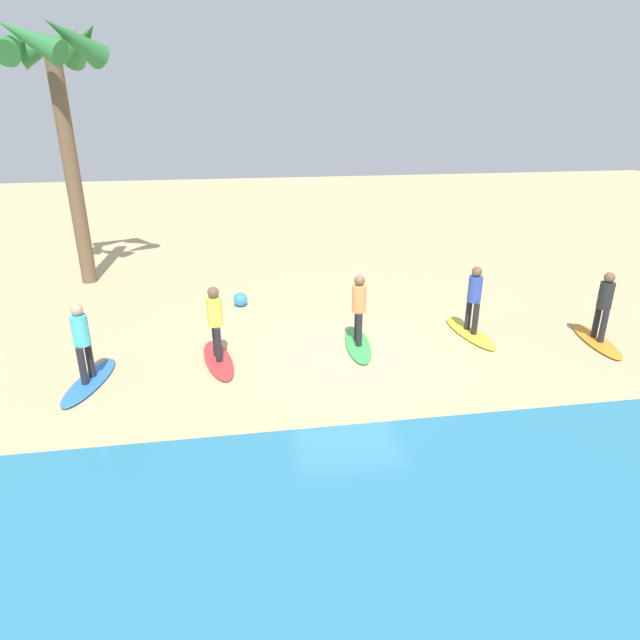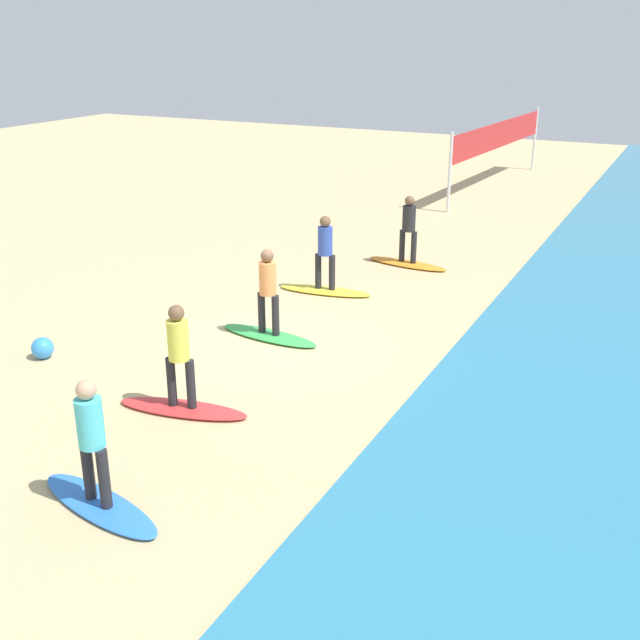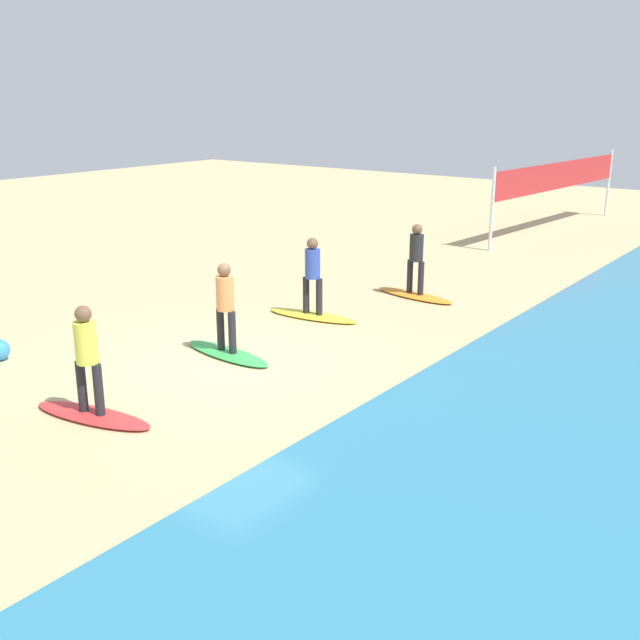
{
  "view_description": "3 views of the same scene",
  "coord_description": "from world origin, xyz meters",
  "px_view_note": "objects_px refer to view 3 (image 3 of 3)",
  "views": [
    {
      "loc": [
        2.4,
        10.98,
        5.36
      ],
      "look_at": [
        0.62,
        -0.21,
        0.75
      ],
      "focal_mm": 30.64,
      "sensor_mm": 36.0,
      "label": 1
    },
    {
      "loc": [
        11.55,
        6.65,
        5.56
      ],
      "look_at": [
        0.11,
        0.97,
        0.71
      ],
      "focal_mm": 43.76,
      "sensor_mm": 36.0,
      "label": 2
    },
    {
      "loc": [
        9.1,
        8.85,
        4.64
      ],
      "look_at": [
        -0.92,
        1.34,
        0.83
      ],
      "focal_mm": 42.33,
      "sensor_mm": 36.0,
      "label": 3
    }
  ],
  "objects_px": {
    "surfboard_yellow": "(313,316)",
    "surfer_green": "(225,301)",
    "surfboard_red": "(93,415)",
    "volleyball_net": "(559,179)",
    "surfboard_orange": "(415,295)",
    "surfboard_green": "(227,353)",
    "surfer_red": "(87,352)",
    "surfer_yellow": "(313,270)",
    "surfer_orange": "(416,254)"
  },
  "relations": [
    {
      "from": "surfer_orange",
      "to": "surfer_red",
      "type": "bearing_deg",
      "value": -2.36
    },
    {
      "from": "surfboard_yellow",
      "to": "surfer_yellow",
      "type": "height_order",
      "value": "surfer_yellow"
    },
    {
      "from": "surfer_red",
      "to": "volleyball_net",
      "type": "relative_size",
      "value": 0.18
    },
    {
      "from": "surfboard_orange",
      "to": "surfboard_yellow",
      "type": "xyz_separation_m",
      "value": [
        2.77,
        -0.9,
        0.0
      ]
    },
    {
      "from": "surfer_yellow",
      "to": "surfer_red",
      "type": "distance_m",
      "value": 6.09
    },
    {
      "from": "surfer_green",
      "to": "volleyball_net",
      "type": "xyz_separation_m",
      "value": [
        -16.21,
        0.14,
        0.75
      ]
    },
    {
      "from": "surfer_red",
      "to": "surfboard_yellow",
      "type": "bearing_deg",
      "value": -174.96
    },
    {
      "from": "surfboard_orange",
      "to": "surfboard_yellow",
      "type": "height_order",
      "value": "same"
    },
    {
      "from": "surfboard_orange",
      "to": "surfboard_yellow",
      "type": "distance_m",
      "value": 2.92
    },
    {
      "from": "surfer_yellow",
      "to": "surfer_green",
      "type": "relative_size",
      "value": 1.0
    },
    {
      "from": "surfboard_yellow",
      "to": "surfboard_green",
      "type": "bearing_deg",
      "value": -93.08
    },
    {
      "from": "surfboard_red",
      "to": "volleyball_net",
      "type": "distance_m",
      "value": 19.49
    },
    {
      "from": "surfer_yellow",
      "to": "surfer_red",
      "type": "xyz_separation_m",
      "value": [
        6.07,
        0.53,
        0.0
      ]
    },
    {
      "from": "surfer_green",
      "to": "volleyball_net",
      "type": "height_order",
      "value": "volleyball_net"
    },
    {
      "from": "surfboard_orange",
      "to": "surfer_green",
      "type": "bearing_deg",
      "value": -89.59
    },
    {
      "from": "surfboard_red",
      "to": "volleyball_net",
      "type": "bearing_deg",
      "value": 80.06
    },
    {
      "from": "surfer_orange",
      "to": "surfer_yellow",
      "type": "distance_m",
      "value": 2.92
    },
    {
      "from": "surfer_green",
      "to": "volleyball_net",
      "type": "distance_m",
      "value": 16.22
    },
    {
      "from": "surfboard_red",
      "to": "volleyball_net",
      "type": "relative_size",
      "value": 0.23
    },
    {
      "from": "surfboard_red",
      "to": "surfboard_orange",
      "type": "bearing_deg",
      "value": 77.16
    },
    {
      "from": "surfboard_orange",
      "to": "surfer_yellow",
      "type": "height_order",
      "value": "surfer_yellow"
    },
    {
      "from": "surfer_orange",
      "to": "volleyball_net",
      "type": "bearing_deg",
      "value": -177.06
    },
    {
      "from": "surfboard_green",
      "to": "surfer_red",
      "type": "height_order",
      "value": "surfer_red"
    },
    {
      "from": "surfer_orange",
      "to": "surfboard_green",
      "type": "height_order",
      "value": "surfer_orange"
    },
    {
      "from": "surfboard_orange",
      "to": "surfboard_red",
      "type": "xyz_separation_m",
      "value": [
        8.84,
        -0.36,
        0.0
      ]
    },
    {
      "from": "surfer_orange",
      "to": "volleyball_net",
      "type": "height_order",
      "value": "volleyball_net"
    },
    {
      "from": "surfer_orange",
      "to": "surfer_green",
      "type": "relative_size",
      "value": 1.0
    },
    {
      "from": "surfer_green",
      "to": "surfboard_red",
      "type": "height_order",
      "value": "surfer_green"
    },
    {
      "from": "surfer_orange",
      "to": "surfboard_red",
      "type": "relative_size",
      "value": 0.78
    },
    {
      "from": "surfboard_yellow",
      "to": "surfboard_green",
      "type": "distance_m",
      "value": 2.87
    },
    {
      "from": "surfboard_orange",
      "to": "surfboard_green",
      "type": "distance_m",
      "value": 5.68
    },
    {
      "from": "surfboard_orange",
      "to": "surfboard_green",
      "type": "height_order",
      "value": "same"
    },
    {
      "from": "surfboard_red",
      "to": "surfer_green",
      "type": "bearing_deg",
      "value": 85.19
    },
    {
      "from": "surfer_green",
      "to": "surfboard_red",
      "type": "distance_m",
      "value": 3.37
    },
    {
      "from": "surfboard_yellow",
      "to": "surfer_yellow",
      "type": "bearing_deg",
      "value": -0.0
    },
    {
      "from": "surfer_yellow",
      "to": "surfer_green",
      "type": "bearing_deg",
      "value": 4.33
    },
    {
      "from": "surfboard_orange",
      "to": "surfer_green",
      "type": "relative_size",
      "value": 1.28
    },
    {
      "from": "surfboard_orange",
      "to": "surfboard_green",
      "type": "bearing_deg",
      "value": -89.59
    },
    {
      "from": "surfboard_red",
      "to": "surfer_red",
      "type": "bearing_deg",
      "value": 93.98
    },
    {
      "from": "surfboard_orange",
      "to": "surfer_yellow",
      "type": "xyz_separation_m",
      "value": [
        2.77,
        -0.9,
        0.99
      ]
    },
    {
      "from": "surfer_yellow",
      "to": "surfboard_red",
      "type": "xyz_separation_m",
      "value": [
        6.07,
        0.53,
        -0.99
      ]
    },
    {
      "from": "surfboard_green",
      "to": "surfer_red",
      "type": "distance_m",
      "value": 3.37
    },
    {
      "from": "surfer_yellow",
      "to": "volleyball_net",
      "type": "bearing_deg",
      "value": 178.47
    },
    {
      "from": "surfboard_yellow",
      "to": "surfer_green",
      "type": "bearing_deg",
      "value": -93.08
    },
    {
      "from": "surfboard_green",
      "to": "surfer_green",
      "type": "bearing_deg",
      "value": 140.54
    },
    {
      "from": "surfboard_red",
      "to": "volleyball_net",
      "type": "xyz_separation_m",
      "value": [
        -19.41,
        -0.18,
        1.74
      ]
    },
    {
      "from": "surfer_orange",
      "to": "surfer_yellow",
      "type": "bearing_deg",
      "value": -17.96
    },
    {
      "from": "surfboard_green",
      "to": "surfer_red",
      "type": "relative_size",
      "value": 1.28
    },
    {
      "from": "surfboard_yellow",
      "to": "surfer_green",
      "type": "height_order",
      "value": "surfer_green"
    },
    {
      "from": "surfboard_orange",
      "to": "surfer_red",
      "type": "bearing_deg",
      "value": -85.05
    }
  ]
}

